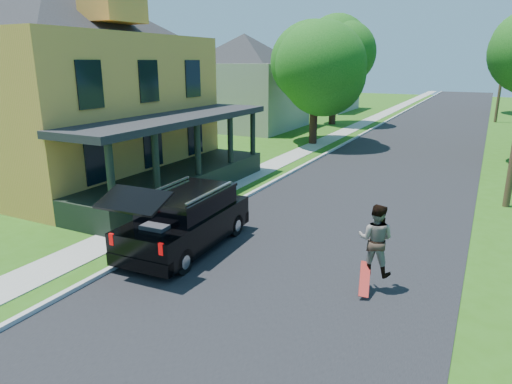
% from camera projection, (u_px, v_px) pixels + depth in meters
% --- Properties ---
extents(ground, '(140.00, 140.00, 0.00)m').
position_uv_depth(ground, '(264.00, 296.00, 10.37)').
color(ground, '#295611').
rests_on(ground, ground).
extents(street, '(8.00, 120.00, 0.02)m').
position_uv_depth(street, '(410.00, 150.00, 27.49)').
color(street, black).
rests_on(street, ground).
extents(curb, '(0.15, 120.00, 0.12)m').
position_uv_depth(curb, '(344.00, 145.00, 29.26)').
color(curb, '#ACACA6').
rests_on(curb, ground).
extents(sidewalk, '(1.30, 120.00, 0.03)m').
position_uv_depth(sidewalk, '(321.00, 143.00, 29.94)').
color(sidewalk, gray).
rests_on(sidewalk, ground).
extents(front_walk, '(6.50, 1.20, 0.03)m').
position_uv_depth(front_walk, '(128.00, 185.00, 19.67)').
color(front_walk, gray).
rests_on(front_walk, ground).
extents(main_house, '(15.56, 15.56, 10.10)m').
position_uv_depth(main_house, '(60.00, 67.00, 19.75)').
color(main_house, '#DF9241').
rests_on(main_house, ground).
extents(neighbor_house_mid, '(12.78, 12.78, 8.30)m').
position_uv_depth(neighbor_house_mid, '(244.00, 74.00, 35.66)').
color(neighbor_house_mid, '#A5A292').
rests_on(neighbor_house_mid, ground).
extents(neighbor_house_far, '(12.78, 12.78, 8.30)m').
position_uv_depth(neighbor_house_far, '(315.00, 70.00, 49.35)').
color(neighbor_house_far, '#A5A292').
rests_on(neighbor_house_far, ground).
extents(black_suv, '(2.04, 4.85, 2.23)m').
position_uv_depth(black_suv, '(186.00, 220.00, 12.82)').
color(black_suv, black).
rests_on(black_suv, ground).
extents(skateboarder, '(0.82, 0.64, 1.68)m').
position_uv_depth(skateboarder, '(376.00, 239.00, 10.40)').
color(skateboarder, black).
rests_on(skateboarder, ground).
extents(skateboard, '(0.34, 0.69, 0.65)m').
position_uv_depth(skateboard, '(365.00, 280.00, 10.34)').
color(skateboard, '#B7180F').
rests_on(skateboard, ground).
extents(tree_left_mid, '(5.69, 5.51, 7.78)m').
position_uv_depth(tree_left_mid, '(315.00, 65.00, 28.28)').
color(tree_left_mid, black).
rests_on(tree_left_mid, ground).
extents(tree_left_far, '(6.36, 6.01, 8.66)m').
position_uv_depth(tree_left_far, '(335.00, 52.00, 37.25)').
color(tree_left_far, black).
rests_on(tree_left_far, ground).
extents(utility_pole_far, '(1.49, 0.53, 8.28)m').
position_uv_depth(utility_pole_far, '(502.00, 72.00, 38.82)').
color(utility_pole_far, '#3F291D').
rests_on(utility_pole_far, ground).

